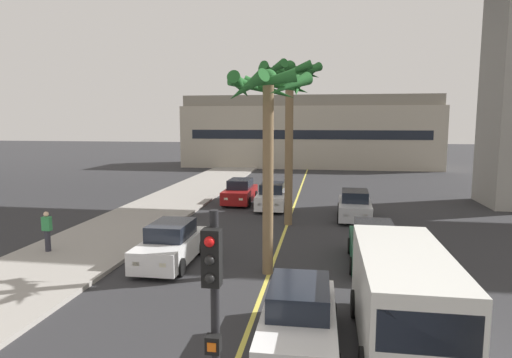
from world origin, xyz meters
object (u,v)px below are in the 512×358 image
Objects in this scene: car_queue_second at (355,206)px; car_queue_fourth at (240,192)px; car_queue_third at (299,320)px; car_queue_front at (171,245)px; pedestrian_near_crosswalk at (47,231)px; car_queue_fifth at (272,197)px; palm_tree_near_median at (269,108)px; delivery_van at (403,297)px; car_queue_sixth at (374,246)px; traffic_light_median_near at (214,320)px; palm_tree_mid_median at (290,94)px.

car_queue_fourth is (-7.11, 3.63, 0.00)m from car_queue_second.
car_queue_second and car_queue_third have the same top height.
pedestrian_near_crosswalk reaches higher than car_queue_front.
palm_tree_near_median is at bearing -83.85° from car_queue_fifth.
car_queue_second is at bearing 34.38° from pedestrian_near_crosswalk.
car_queue_third is 2.48m from delivery_van.
car_queue_sixth is 2.56× the size of pedestrian_near_crosswalk.
car_queue_fifth is 1.00× the size of car_queue_sixth.
palm_tree_near_median is (-3.58, -9.42, 5.06)m from car_queue_second.
car_queue_fifth and car_queue_sixth have the same top height.
palm_tree_near_median is 4.37× the size of pedestrian_near_crosswalk.
car_queue_front and car_queue_second have the same top height.
traffic_light_median_near is (-3.29, -4.80, 1.43)m from delivery_van.
car_queue_second is at bearing 50.40° from car_queue_front.
palm_tree_mid_median reaches higher than car_queue_fifth.
palm_tree_near_median reaches higher than car_queue_fifth.
car_queue_front is 0.99× the size of car_queue_second.
car_queue_front is at bearing -119.13° from palm_tree_mid_median.
car_queue_front is 7.64m from car_queue_sixth.
car_queue_fifth is at bearing 77.15° from car_queue_front.
car_queue_fourth is 13.62m from car_queue_sixth.
car_queue_second is 0.59× the size of palm_tree_near_median.
car_queue_second is 15.28m from pedestrian_near_crosswalk.
car_queue_fifth is 17.10m from delivery_van.
car_queue_front and car_queue_fourth have the same top height.
traffic_light_median_near is 14.13m from pedestrian_near_crosswalk.
palm_tree_near_median reaches higher than car_queue_second.
car_queue_sixth is 9.19m from palm_tree_mid_median.
car_queue_fourth is at bearing 152.94° from car_queue_second.
car_queue_fourth is (-4.91, 18.13, 0.00)m from car_queue_third.
delivery_van reaches higher than pedestrian_near_crosswalk.
delivery_van is (0.19, -14.14, 0.57)m from car_queue_second.
car_queue_third is at bearing 78.56° from traffic_light_median_near.
palm_tree_mid_median is at bearing 95.74° from car_queue_third.
car_queue_third is 11.95m from pedestrian_near_crosswalk.
car_queue_fifth is at bearing 54.30° from pedestrian_near_crosswalk.
car_queue_sixth is (0.21, -7.86, 0.00)m from car_queue_second.
car_queue_third is 0.98× the size of traffic_light_median_near.
car_queue_front is at bearing -102.85° from car_queue_fifth.
car_queue_second is 5.30m from car_queue_fifth.
delivery_van is 0.74× the size of palm_tree_near_median.
car_queue_third is (5.16, -5.60, 0.00)m from car_queue_front.
pedestrian_near_crosswalk is at bearing -125.70° from car_queue_fifth.
car_queue_second is at bearing 28.82° from palm_tree_mid_median.
car_queue_front is 0.99× the size of car_queue_sixth.
car_queue_third is 0.99× the size of car_queue_sixth.
car_queue_front is 0.58× the size of palm_tree_near_median.
traffic_light_median_near reaches higher than delivery_van.
car_queue_third is at bearing -84.26° from palm_tree_mid_median.
delivery_van reaches higher than car_queue_front.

